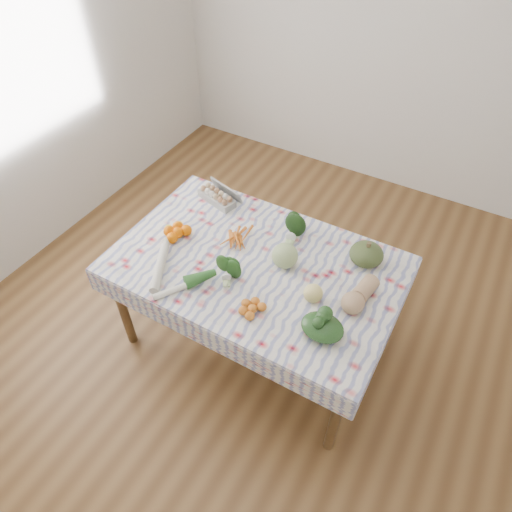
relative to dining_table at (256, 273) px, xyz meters
The scene contains 17 objects.
ground 0.68m from the dining_table, ahead, with size 4.50×4.50×0.00m, color brown.
wall_back 2.36m from the dining_table, 90.00° to the left, with size 4.00×0.04×2.80m, color silver.
dining_table is the anchor object (origin of this frame).
tablecloth 0.08m from the dining_table, ahead, with size 1.66×1.06×0.01m, color white.
egg_carton 0.64m from the dining_table, 144.44° to the left, with size 0.28×0.11×0.07m, color #979792.
carrot_bunch 0.23m from the dining_table, 147.91° to the left, with size 0.19×0.17×0.03m, color orange.
kale_bunch 0.36m from the dining_table, 74.36° to the left, with size 0.17×0.15×0.15m, color #173510.
kabocha_squash 0.65m from the dining_table, 30.56° to the left, with size 0.20×0.20×0.13m, color #405127.
cabbage 0.23m from the dining_table, 24.73° to the left, with size 0.15×0.15×0.15m, color #9CB773.
butternut_squash 0.64m from the dining_table, ahead, with size 0.12×0.27×0.12m, color tan.
orange_cluster 0.54m from the dining_table, behind, with size 0.22×0.22×0.07m, color #F56800.
broccoli 0.23m from the dining_table, 118.38° to the right, with size 0.13×0.13×0.10m, color #214E19.
mandarin_cluster 0.37m from the dining_table, 63.16° to the right, with size 0.17×0.17×0.05m, color orange.
grapefruit 0.43m from the dining_table, 12.13° to the right, with size 0.11×0.11×0.11m, color #EEDD7B.
spinach_bag 0.61m from the dining_table, 26.18° to the right, with size 0.22×0.18×0.10m, color #1A3817.
daikon 0.56m from the dining_table, 143.65° to the right, with size 0.05×0.05×0.37m, color beige.
leek 0.45m from the dining_table, 124.11° to the right, with size 0.04×0.04×0.36m, color white.
Camera 1 is at (0.91, -1.59, 2.68)m, focal length 32.00 mm.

